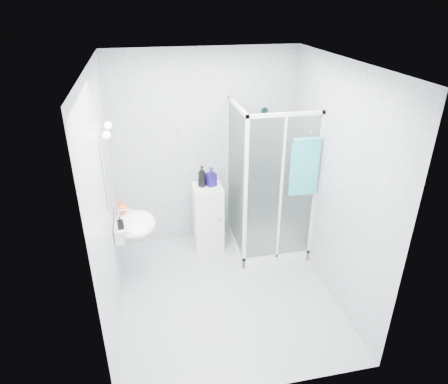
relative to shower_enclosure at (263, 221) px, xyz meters
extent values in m
cube|color=silver|center=(-0.67, -0.77, 0.85)|extent=(2.40, 2.60, 2.60)
cube|color=#ABAEB0|center=(-0.67, -0.77, -0.44)|extent=(2.40, 2.60, 0.01)
cube|color=white|center=(-0.67, -0.77, 2.15)|extent=(2.40, 2.60, 0.01)
cube|color=white|center=(0.08, 0.08, -0.39)|extent=(0.90, 0.90, 0.12)
cube|color=white|center=(-0.35, 0.08, 1.53)|extent=(0.04, 0.90, 0.04)
cube|color=white|center=(0.08, -0.35, 1.53)|extent=(0.90, 0.04, 0.04)
cube|color=white|center=(-0.35, -0.35, 0.55)|extent=(0.04, 0.04, 2.00)
cube|color=white|center=(-0.36, 0.08, 0.59)|extent=(0.02, 0.82, 1.84)
cube|color=white|center=(0.08, -0.36, 0.59)|extent=(0.82, 0.02, 1.84)
cube|color=white|center=(0.08, -0.35, 0.59)|extent=(0.03, 0.04, 1.84)
cylinder|color=silver|center=(0.08, 0.47, 0.90)|extent=(0.02, 0.02, 1.00)
cylinder|color=silver|center=(0.08, 0.44, 1.37)|extent=(0.09, 0.05, 0.09)
cylinder|color=silver|center=(0.13, 0.50, 0.60)|extent=(0.12, 0.04, 0.12)
cylinder|color=silver|center=(0.36, -0.39, 1.33)|extent=(0.03, 0.05, 0.03)
cube|color=white|center=(-1.81, -0.32, 0.30)|extent=(0.10, 0.40, 0.18)
ellipsoid|color=white|center=(-1.63, -0.32, 0.35)|extent=(0.46, 0.56, 0.20)
cube|color=white|center=(-1.75, -0.32, 0.40)|extent=(0.16, 0.50, 0.02)
cylinder|color=silver|center=(-1.81, -0.32, 0.48)|extent=(0.04, 0.04, 0.16)
cylinder|color=silver|center=(-1.76, -0.32, 0.55)|extent=(0.12, 0.02, 0.02)
cube|color=white|center=(-1.85, -0.32, 1.05)|extent=(0.02, 0.60, 0.70)
cylinder|color=silver|center=(-1.84, -0.48, 1.47)|extent=(0.05, 0.04, 0.04)
sphere|color=white|center=(-1.80, -0.48, 1.47)|extent=(0.08, 0.08, 0.08)
cylinder|color=silver|center=(-1.84, -0.16, 1.47)|extent=(0.05, 0.04, 0.04)
sphere|color=white|center=(-1.80, -0.16, 1.47)|extent=(0.08, 0.08, 0.08)
cylinder|color=silver|center=(-1.02, 0.50, 1.17)|extent=(0.02, 0.04, 0.02)
sphere|color=silver|center=(-1.02, 0.48, 1.17)|extent=(0.03, 0.03, 0.03)
cylinder|color=silver|center=(-0.82, 0.50, 1.17)|extent=(0.02, 0.04, 0.02)
sphere|color=silver|center=(-0.82, 0.48, 1.17)|extent=(0.03, 0.03, 0.03)
cube|color=white|center=(-0.70, 0.25, 0.01)|extent=(0.38, 0.38, 0.91)
cube|color=white|center=(-0.70, 0.06, 0.01)|extent=(0.34, 0.01, 0.78)
sphere|color=#CE551D|center=(-0.58, 0.05, 0.06)|extent=(0.03, 0.03, 0.03)
cube|color=teal|center=(0.33, -0.40, 0.91)|extent=(0.33, 0.04, 0.68)
cylinder|color=teal|center=(0.33, -0.40, 1.25)|extent=(0.33, 0.05, 0.05)
imported|color=black|center=(-0.77, 0.27, 0.61)|extent=(0.14, 0.14, 0.28)
imported|color=#170F5A|center=(-0.65, 0.27, 0.59)|extent=(0.15, 0.15, 0.25)
imported|color=#F9561D|center=(-1.77, -0.15, 0.50)|extent=(0.18, 0.18, 0.17)
imported|color=black|center=(-1.78, -0.49, 0.49)|extent=(0.07, 0.08, 0.14)
camera|label=1|loc=(-1.44, -4.34, 2.71)|focal=32.00mm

